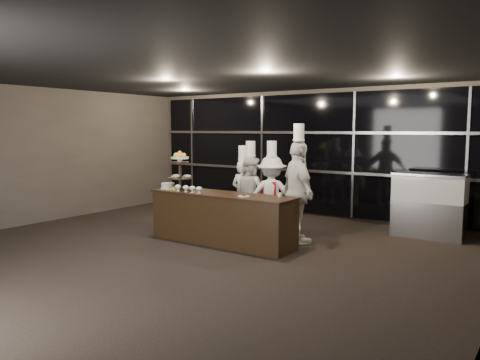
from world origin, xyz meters
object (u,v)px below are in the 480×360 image
Objects in this scene: chef_a at (243,193)px; chef_c at (271,195)px; chef_d at (298,192)px; chef_b at (250,193)px; buffet_counter at (222,218)px; layer_cake at (168,186)px; display_case at (429,202)px; display_stand at (180,168)px.

chef_a is 0.94× the size of chef_c.
chef_a is at bearing 164.63° from chef_d.
chef_b is at bearing 179.49° from chef_c.
layer_cake is at bearing -177.76° from buffet_counter.
chef_d is at bearing -133.98° from display_case.
chef_c is (0.37, 1.14, 0.32)m from buffet_counter.
chef_d is (1.29, -0.39, 0.16)m from chef_b.
chef_d is at bearing 33.15° from buffet_counter.
layer_cake is 0.23× the size of display_case.
chef_b is (0.87, 1.15, -0.55)m from display_stand.
chef_d reaches higher than display_stand.
buffet_counter is 1.38m from layer_cake.
display_case reaches higher than layer_cake.
buffet_counter is 1.62× the size of chef_a.
display_case is (2.99, 2.65, 0.22)m from buffet_counter.
chef_d reaches higher than display_case.
buffet_counter is 1.54× the size of chef_b.
chef_c reaches higher than chef_b.
display_case is 0.72× the size of chef_b.
chef_a is (0.68, 1.17, -0.58)m from display_stand.
chef_a reaches higher than display_case.
chef_b is (0.19, -0.02, 0.03)m from chef_a.
display_case is 3.02m from chef_c.
chef_a is 0.80× the size of chef_d.
chef_c reaches higher than buffet_counter.
chef_c is at bearing 153.90° from chef_d.
chef_a is 0.20m from chef_b.
chef_a is (-0.32, 1.17, 0.30)m from buffet_counter.
display_stand is 0.40× the size of chef_c.
buffet_counter is 9.47× the size of layer_cake.
buffet_counter is at bearing -83.49° from chef_b.
chef_a is at bearing 59.89° from display_stand.
chef_d reaches higher than chef_b.
layer_cake is at bearing -147.66° from display_case.
chef_d is at bearing -15.37° from chef_a.
chef_b is at bearing 163.11° from chef_d.
display_case is 0.75× the size of chef_a.
layer_cake is 1.56m from chef_a.
buffet_counter is at bearing 0.01° from display_stand.
layer_cake is at bearing -161.68° from chef_d.
buffet_counter is at bearing 2.24° from layer_cake.
chef_d is (-1.83, -1.89, 0.27)m from display_case.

